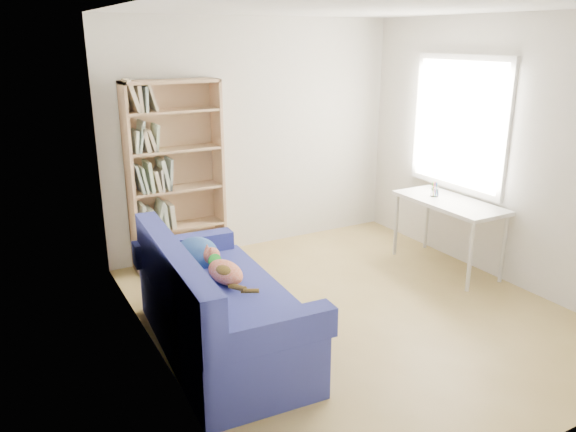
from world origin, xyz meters
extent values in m
plane|color=#9D8146|center=(0.00, 0.00, 0.00)|extent=(4.00, 4.00, 0.00)
cube|color=silver|center=(0.00, 2.00, 1.30)|extent=(3.50, 0.04, 2.60)
cube|color=silver|center=(0.00, -2.00, 1.30)|extent=(3.50, 0.04, 2.60)
cube|color=silver|center=(-1.75, 0.00, 1.30)|extent=(0.04, 4.00, 2.60)
cube|color=silver|center=(1.75, 0.00, 1.30)|extent=(0.04, 4.00, 2.60)
cube|color=white|center=(0.00, 0.00, 2.60)|extent=(3.50, 4.00, 0.04)
cube|color=white|center=(1.75, 0.60, 1.50)|extent=(0.01, 1.20, 1.30)
cube|color=navy|center=(-1.29, -0.03, 0.24)|extent=(0.99, 1.93, 0.47)
cube|color=navy|center=(-1.65, -0.03, 0.70)|extent=(0.27, 1.89, 0.46)
cube|color=navy|center=(-1.29, 0.82, 0.58)|extent=(0.90, 0.22, 0.21)
cube|color=navy|center=(-1.29, -0.89, 0.58)|extent=(0.90, 0.22, 0.21)
cube|color=navy|center=(-1.27, -0.03, 0.49)|extent=(0.97, 1.78, 0.05)
ellipsoid|color=#2F5699|center=(-1.27, 0.56, 0.61)|extent=(0.36, 0.40, 0.27)
ellipsoid|color=#AD2D13|center=(-1.20, 0.08, 0.60)|extent=(0.26, 0.43, 0.17)
ellipsoid|color=silver|center=(-1.14, 0.20, 0.58)|extent=(0.15, 0.19, 0.10)
ellipsoid|color=#3C2D10|center=(-1.23, 0.03, 0.64)|extent=(0.15, 0.22, 0.08)
sphere|color=#AD2D13|center=(-1.18, 0.37, 0.64)|extent=(0.15, 0.15, 0.15)
cone|color=#AD2D13|center=(-1.20, 0.41, 0.71)|extent=(0.06, 0.07, 0.07)
cone|color=#AD2D13|center=(-1.20, 0.34, 0.71)|extent=(0.06, 0.07, 0.07)
cylinder|color=green|center=(-1.18, 0.30, 0.62)|extent=(0.12, 0.05, 0.11)
cylinder|color=#3C2D10|center=(-1.22, -0.16, 0.57)|extent=(0.11, 0.16, 0.06)
cube|color=tan|center=(-1.49, 1.83, 0.99)|extent=(0.03, 0.31, 1.97)
cube|color=tan|center=(-0.53, 1.83, 0.99)|extent=(0.03, 0.31, 1.97)
cube|color=tan|center=(-1.01, 1.83, 1.96)|extent=(0.99, 0.31, 0.03)
cube|color=tan|center=(-1.01, 1.83, 0.01)|extent=(0.99, 0.31, 0.03)
cube|color=tan|center=(-1.01, 1.97, 0.99)|extent=(0.99, 0.02, 1.97)
cube|color=white|center=(1.45, 0.36, 0.73)|extent=(0.56, 1.21, 0.04)
cylinder|color=silver|center=(1.68, 0.92, 0.35)|extent=(0.04, 0.04, 0.71)
cylinder|color=silver|center=(1.68, -0.20, 0.35)|extent=(0.04, 0.04, 0.71)
cylinder|color=silver|center=(1.22, 0.92, 0.35)|extent=(0.04, 0.04, 0.71)
cylinder|color=silver|center=(1.22, -0.20, 0.35)|extent=(0.04, 0.04, 0.71)
cylinder|color=white|center=(1.43, 0.57, 0.80)|extent=(0.08, 0.08, 0.09)
camera|label=1|loc=(-2.74, -3.75, 2.38)|focal=35.00mm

